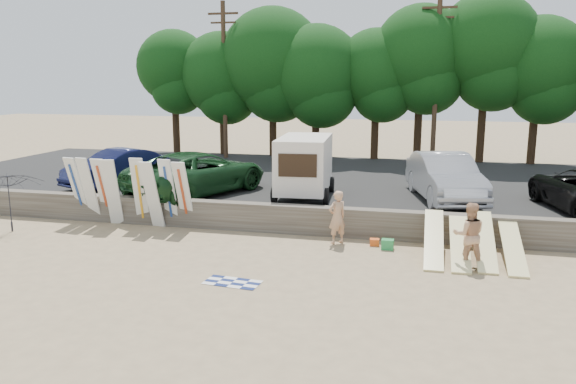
{
  "coord_description": "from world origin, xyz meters",
  "views": [
    {
      "loc": [
        1.44,
        -15.64,
        5.35
      ],
      "look_at": [
        -3.04,
        3.0,
        1.47
      ],
      "focal_mm": 35.0,
      "sensor_mm": 36.0,
      "label": 1
    }
  ],
  "objects_px": {
    "car_1": "(198,173)",
    "car_2": "(445,177)",
    "beachgoer_b": "(469,235)",
    "box_trailer": "(304,164)",
    "beachgoer_a": "(337,217)",
    "cooler": "(388,244)",
    "car_0": "(116,168)",
    "beach_umbrella": "(11,203)"
  },
  "relations": [
    {
      "from": "beach_umbrella",
      "to": "beachgoer_a",
      "type": "bearing_deg",
      "value": 6.36
    },
    {
      "from": "box_trailer",
      "to": "car_2",
      "type": "xyz_separation_m",
      "value": [
        5.42,
        0.7,
        -0.44
      ]
    },
    {
      "from": "cooler",
      "to": "car_1",
      "type": "bearing_deg",
      "value": 156.54
    },
    {
      "from": "car_0",
      "to": "cooler",
      "type": "xyz_separation_m",
      "value": [
        12.17,
        -4.57,
        -1.33
      ]
    },
    {
      "from": "beachgoer_a",
      "to": "cooler",
      "type": "distance_m",
      "value": 1.85
    },
    {
      "from": "cooler",
      "to": "beach_umbrella",
      "type": "bearing_deg",
      "value": -174.09
    },
    {
      "from": "car_0",
      "to": "beachgoer_b",
      "type": "xyz_separation_m",
      "value": [
        14.53,
        -5.72,
        -0.54
      ]
    },
    {
      "from": "box_trailer",
      "to": "beachgoer_a",
      "type": "bearing_deg",
      "value": -67.62
    },
    {
      "from": "beach_umbrella",
      "to": "car_0",
      "type": "bearing_deg",
      "value": 80.63
    },
    {
      "from": "box_trailer",
      "to": "beachgoer_b",
      "type": "xyz_separation_m",
      "value": [
        5.94,
        -5.22,
        -1.1
      ]
    },
    {
      "from": "beachgoer_a",
      "to": "cooler",
      "type": "xyz_separation_m",
      "value": [
        1.67,
        -0.27,
        -0.73
      ]
    },
    {
      "from": "car_2",
      "to": "beachgoer_b",
      "type": "relative_size",
      "value": 2.9
    },
    {
      "from": "car_2",
      "to": "beachgoer_a",
      "type": "relative_size",
      "value": 3.09
    },
    {
      "from": "beachgoer_b",
      "to": "car_1",
      "type": "bearing_deg",
      "value": -31.39
    },
    {
      "from": "beachgoer_a",
      "to": "beach_umbrella",
      "type": "distance_m",
      "value": 11.49
    },
    {
      "from": "car_2",
      "to": "beach_umbrella",
      "type": "relative_size",
      "value": 2.33
    },
    {
      "from": "car_1",
      "to": "car_2",
      "type": "bearing_deg",
      "value": -150.26
    },
    {
      "from": "cooler",
      "to": "beach_umbrella",
      "type": "relative_size",
      "value": 0.16
    },
    {
      "from": "car_2",
      "to": "beachgoer_a",
      "type": "distance_m",
      "value": 5.75
    },
    {
      "from": "car_2",
      "to": "beachgoer_b",
      "type": "xyz_separation_m",
      "value": [
        0.52,
        -5.92,
        -0.66
      ]
    },
    {
      "from": "box_trailer",
      "to": "beachgoer_a",
      "type": "height_order",
      "value": "box_trailer"
    },
    {
      "from": "car_1",
      "to": "car_2",
      "type": "distance_m",
      "value": 9.85
    },
    {
      "from": "car_1",
      "to": "beach_umbrella",
      "type": "relative_size",
      "value": 2.66
    },
    {
      "from": "box_trailer",
      "to": "car_0",
      "type": "relative_size",
      "value": 0.82
    },
    {
      "from": "car_0",
      "to": "beachgoer_b",
      "type": "relative_size",
      "value": 2.53
    },
    {
      "from": "beachgoer_a",
      "to": "beachgoer_b",
      "type": "xyz_separation_m",
      "value": [
        4.03,
        -1.42,
        0.06
      ]
    },
    {
      "from": "beachgoer_a",
      "to": "cooler",
      "type": "height_order",
      "value": "beachgoer_a"
    },
    {
      "from": "beachgoer_a",
      "to": "beach_umbrella",
      "type": "xyz_separation_m",
      "value": [
        -11.41,
        -1.27,
        0.17
      ]
    },
    {
      "from": "beachgoer_a",
      "to": "beach_umbrella",
      "type": "relative_size",
      "value": 0.75
    },
    {
      "from": "box_trailer",
      "to": "beach_umbrella",
      "type": "distance_m",
      "value": 10.82
    },
    {
      "from": "car_2",
      "to": "cooler",
      "type": "relative_size",
      "value": 14.45
    },
    {
      "from": "car_2",
      "to": "car_0",
      "type": "bearing_deg",
      "value": 167.14
    },
    {
      "from": "car_0",
      "to": "car_2",
      "type": "bearing_deg",
      "value": 23.92
    },
    {
      "from": "beachgoer_b",
      "to": "beach_umbrella",
      "type": "distance_m",
      "value": 15.45
    },
    {
      "from": "beach_umbrella",
      "to": "box_trailer",
      "type": "bearing_deg",
      "value": 28.08
    },
    {
      "from": "car_1",
      "to": "beachgoer_b",
      "type": "relative_size",
      "value": 3.31
    },
    {
      "from": "beach_umbrella",
      "to": "car_2",
      "type": "bearing_deg",
      "value": 21.15
    },
    {
      "from": "beachgoer_a",
      "to": "beachgoer_b",
      "type": "bearing_deg",
      "value": 118.99
    },
    {
      "from": "beachgoer_a",
      "to": "beach_umbrella",
      "type": "height_order",
      "value": "beach_umbrella"
    },
    {
      "from": "car_2",
      "to": "box_trailer",
      "type": "bearing_deg",
      "value": 173.71
    },
    {
      "from": "car_0",
      "to": "beachgoer_a",
      "type": "relative_size",
      "value": 2.7
    },
    {
      "from": "beachgoer_a",
      "to": "beachgoer_b",
      "type": "distance_m",
      "value": 4.27
    }
  ]
}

